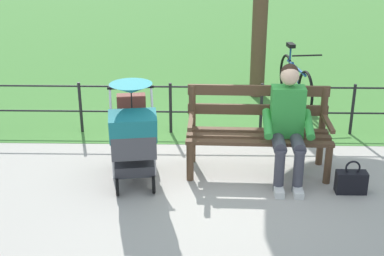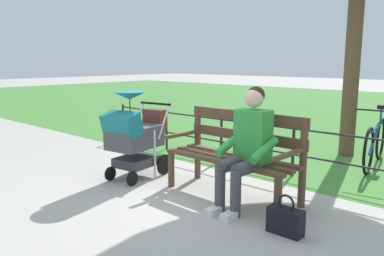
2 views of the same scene
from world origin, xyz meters
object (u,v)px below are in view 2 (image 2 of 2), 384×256
stroller (135,134)px  person_on_bench (247,144)px  park_bench (236,150)px  handbag (285,220)px  bicycle (375,142)px

stroller → person_on_bench: bearing=-175.2°
park_bench → person_on_bench: bearing=142.9°
handbag → stroller: bearing=-4.7°
park_bench → handbag: bearing=149.7°
handbag → bicycle: bearing=-87.2°
park_bench → handbag: park_bench is taller
park_bench → stroller: stroller is taller
park_bench → bicycle: park_bench is taller
person_on_bench → stroller: person_on_bench is taller
handbag → bicycle: bicycle is taller
person_on_bench → bicycle: 2.65m
person_on_bench → bicycle: (-0.51, -2.58, -0.31)m
handbag → bicycle: size_ratio=0.22×
person_on_bench → handbag: bearing=153.2°
handbag → bicycle: 2.93m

